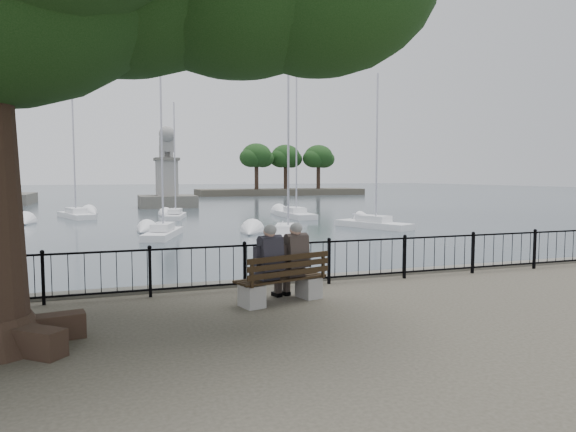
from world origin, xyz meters
name	(u,v)px	position (x,y,z in m)	size (l,w,h in m)	color
harbor	(281,303)	(0.00, 3.00, -0.50)	(260.00, 260.00, 1.20)	#55524B
railing	(288,262)	(0.00, 2.50, 0.56)	(22.06, 0.06, 1.00)	black
bench	(283,285)	(-0.56, 1.18, 0.35)	(1.96, 1.05, 0.99)	gray
person_left	(266,267)	(-0.90, 1.20, 0.72)	(0.59, 0.85, 1.57)	black
person_right	(292,264)	(-0.31, 1.37, 0.72)	(0.59, 0.85, 1.57)	#2D2826
lion_monument	(167,187)	(2.00, 49.93, 1.25)	(6.07, 6.07, 8.94)	#55524B
sailboat_b	(163,232)	(-1.05, 21.47, -0.70)	(2.81, 5.02, 9.51)	white
sailboat_c	(287,234)	(5.26, 18.16, -0.68)	(3.50, 5.72, 10.92)	white
sailboat_d	(374,223)	(12.82, 22.27, -0.69)	(3.61, 5.73, 10.35)	white
sailboat_e	(9,224)	(-10.15, 29.15, -0.66)	(2.30, 5.90, 12.11)	white
sailboat_f	(175,215)	(1.10, 34.23, -0.69)	(2.36, 4.80, 9.52)	white
sailboat_g	(295,213)	(10.71, 32.04, -0.66)	(1.77, 6.03, 12.18)	white
sailboat_h	(76,213)	(-6.62, 37.42, -0.62)	(3.39, 5.89, 13.48)	white
far_shore	(284,173)	(25.54, 79.46, 3.00)	(30.00, 8.60, 9.18)	#3C392F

